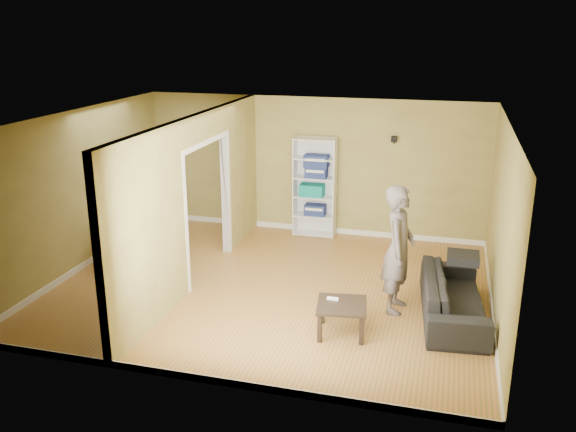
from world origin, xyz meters
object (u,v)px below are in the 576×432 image
at_px(coffee_table, 342,308).
at_px(chair_left, 97,224).
at_px(sofa, 454,291).
at_px(bookshelf, 315,187).
at_px(chair_far, 161,218).
at_px(chair_near, 120,240).
at_px(person, 399,238).
at_px(dining_table, 138,221).

xyz_separation_m(coffee_table, chair_left, (-4.71, 1.84, 0.15)).
distance_m(sofa, bookshelf, 3.96).
bearing_deg(chair_far, chair_left, 29.99).
bearing_deg(chair_left, chair_near, 48.10).
bearing_deg(chair_near, person, 8.06).
bearing_deg(chair_far, dining_table, 75.63).
height_order(chair_left, chair_far, chair_far).
distance_m(person, chair_far, 4.70).
bearing_deg(chair_far, coffee_table, 142.79).
height_order(sofa, coffee_table, sofa).
height_order(sofa, bookshelf, bookshelf).
height_order(person, coffee_table, person).
relative_size(sofa, chair_left, 2.03).
height_order(person, dining_table, person).
height_order(sofa, chair_near, chair_near).
xyz_separation_m(sofa, person, (-0.78, 0.03, 0.67)).
bearing_deg(dining_table, chair_left, 178.68).
distance_m(person, dining_table, 4.63).
relative_size(bookshelf, chair_near, 1.80).
xyz_separation_m(sofa, chair_far, (-5.19, 1.59, 0.12)).
bearing_deg(sofa, coffee_table, 116.49).
relative_size(person, dining_table, 1.87).
xyz_separation_m(sofa, chair_near, (-5.29, 0.32, 0.13)).
distance_m(chair_left, chair_far, 1.11).
relative_size(person, chair_near, 2.05).
relative_size(coffee_table, dining_table, 0.56).
relative_size(person, bookshelf, 1.14).
bearing_deg(coffee_table, chair_far, 146.98).
height_order(coffee_table, chair_far, chair_far).
xyz_separation_m(chair_near, chair_far, (0.10, 1.28, -0.01)).
distance_m(chair_near, chair_far, 1.28).
bearing_deg(dining_table, chair_far, 79.81).
xyz_separation_m(chair_left, chair_far, (0.92, 0.63, 0.00)).
bearing_deg(coffee_table, chair_left, 158.70).
bearing_deg(bookshelf, dining_table, -143.62).
distance_m(coffee_table, chair_far, 4.52).
xyz_separation_m(sofa, coffee_table, (-1.40, -0.87, -0.04)).
bearing_deg(sofa, person, 81.99).
bearing_deg(person, coffee_table, 149.19).
relative_size(sofa, coffee_table, 3.26).
bearing_deg(bookshelf, sofa, -48.14).
xyz_separation_m(sofa, dining_table, (-5.30, 0.95, 0.24)).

